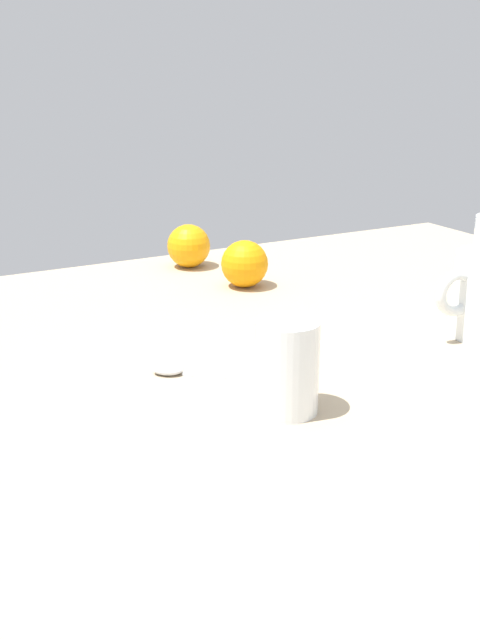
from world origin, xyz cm
name	(u,v)px	position (x,y,z in cm)	size (l,w,h in cm)	color
ground_plane	(207,398)	(0.00, 0.00, -1.50)	(147.41, 102.25, 3.00)	tan
juice_glass	(287,373)	(3.92, -9.10, 3.82)	(5.82, 5.82, 8.86)	white
loose_orange_1	(189,246)	(17.69, 42.72, 3.36)	(6.72, 6.72, 6.72)	orange
loose_orange_2	(245,264)	(20.13, 28.97, 3.36)	(6.72, 6.72, 6.72)	orange
spoon	(199,372)	(0.27, 2.39, 0.43)	(12.81, 10.01, 1.00)	silver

